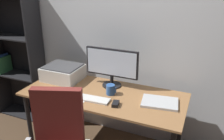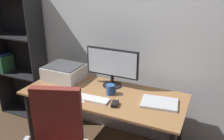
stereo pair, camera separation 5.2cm
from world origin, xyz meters
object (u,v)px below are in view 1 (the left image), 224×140
desk (103,101)px  printer (63,72)px  coffee_mug (111,90)px  mouse (116,104)px  monitor (112,65)px  keyboard (94,99)px  bookshelf (17,56)px  laptop (160,102)px

desk → printer: 0.59m
coffee_mug → desk: bearing=-168.3°
mouse → coffee_mug: bearing=113.7°
desk → printer: size_ratio=3.97×
monitor → keyboard: 0.42m
monitor → printer: monitor is taller
desk → bookshelf: 1.45m
coffee_mug → bookshelf: (-1.47, 0.32, 0.05)m
desk → monitor: 0.37m
monitor → printer: size_ratio=1.39×
keyboard → monitor: bearing=83.1°
keyboard → laptop: laptop is taller
desk → keyboard: keyboard is taller
monitor → bookshelf: bookshelf is taller
monitor → bookshelf: bearing=174.2°
desk → keyboard: (-0.02, -0.16, 0.10)m
keyboard → mouse: (0.22, -0.01, 0.01)m
mouse → printer: size_ratio=0.24×
keyboard → laptop: 0.60m
keyboard → desk: bearing=80.2°
mouse → laptop: size_ratio=0.30×
coffee_mug → monitor: bearing=109.8°
keyboard → coffee_mug: (0.09, 0.17, 0.04)m
monitor → keyboard: size_ratio=1.92×
monitor → coffee_mug: bearing=-70.2°
monitor → coffee_mug: (0.07, -0.18, -0.18)m
desk → monitor: bearing=88.2°
laptop → mouse: bearing=-160.2°
monitor → mouse: size_ratio=5.81×
laptop → printer: size_ratio=0.80×
coffee_mug → laptop: coffee_mug is taller
desk → mouse: (0.20, -0.17, 0.10)m
keyboard → printer: 0.61m
coffee_mug → printer: (-0.62, 0.12, 0.03)m
printer → monitor: bearing=5.9°
laptop → printer: 1.11m
mouse → printer: 0.81m
coffee_mug → laptop: size_ratio=0.31×
bookshelf → laptop: bearing=-9.2°
mouse → bookshelf: (-1.60, 0.50, 0.08)m
coffee_mug → bookshelf: 1.51m
mouse → bookshelf: bearing=151.2°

